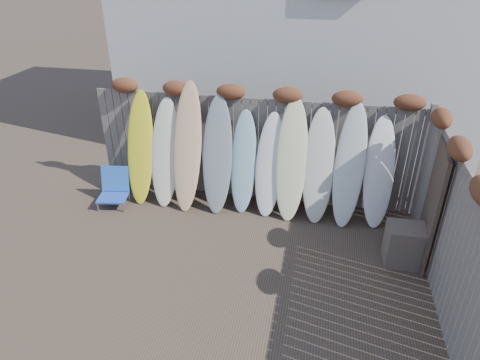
% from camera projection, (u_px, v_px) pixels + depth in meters
% --- Properties ---
extents(ground, '(80.00, 80.00, 0.00)m').
position_uv_depth(ground, '(224.00, 276.00, 6.41)').
color(ground, '#493A2D').
extents(back_fence, '(6.05, 0.28, 2.24)m').
position_uv_depth(back_fence, '(256.00, 141.00, 7.89)').
color(back_fence, slate).
rests_on(back_fence, ground).
extents(right_fence, '(0.28, 4.40, 2.24)m').
position_uv_depth(right_fence, '(451.00, 227.00, 5.56)').
color(right_fence, slate).
rests_on(right_fence, ground).
extents(house, '(8.50, 5.50, 6.33)m').
position_uv_depth(house, '(303.00, 0.00, 10.37)').
color(house, silver).
rests_on(house, ground).
extents(beach_chair, '(0.60, 0.63, 0.70)m').
position_uv_depth(beach_chair, '(114.00, 188.00, 8.09)').
color(beach_chair, blue).
rests_on(beach_chair, ground).
extents(wooden_crate, '(0.57, 0.48, 0.65)m').
position_uv_depth(wooden_crate, '(404.00, 245.00, 6.56)').
color(wooden_crate, brown).
rests_on(wooden_crate, ground).
extents(lattice_panel, '(0.19, 1.26, 1.90)m').
position_uv_depth(lattice_panel, '(432.00, 202.00, 6.46)').
color(lattice_panel, '#493B2C').
rests_on(lattice_panel, ground).
extents(surfboard_0, '(0.53, 0.75, 2.07)m').
position_uv_depth(surfboard_0, '(140.00, 148.00, 7.97)').
color(surfboard_0, yellow).
rests_on(surfboard_0, ground).
extents(surfboard_1, '(0.55, 0.71, 1.97)m').
position_uv_depth(surfboard_1, '(165.00, 153.00, 7.90)').
color(surfboard_1, '#E8E6C7').
rests_on(surfboard_1, ground).
extents(surfboard_2, '(0.54, 0.82, 2.30)m').
position_uv_depth(surfboard_2, '(187.00, 148.00, 7.72)').
color(surfboard_2, '#EFBC6E').
rests_on(surfboard_2, ground).
extents(surfboard_3, '(0.59, 0.77, 2.08)m').
position_uv_depth(surfboard_3, '(217.00, 156.00, 7.68)').
color(surfboard_3, slate).
rests_on(surfboard_3, ground).
extents(surfboard_4, '(0.49, 0.67, 1.83)m').
position_uv_depth(surfboard_4, '(243.00, 162.00, 7.73)').
color(surfboard_4, '#88B2C1').
rests_on(surfboard_4, ground).
extents(surfboard_5, '(0.54, 0.69, 1.83)m').
position_uv_depth(surfboard_5, '(270.00, 165.00, 7.62)').
color(surfboard_5, white).
rests_on(surfboard_5, ground).
extents(surfboard_6, '(0.57, 0.76, 2.11)m').
position_uv_depth(surfboard_6, '(291.00, 161.00, 7.47)').
color(surfboard_6, beige).
rests_on(surfboard_6, ground).
extents(surfboard_7, '(0.58, 0.73, 1.97)m').
position_uv_depth(surfboard_7, '(319.00, 166.00, 7.43)').
color(surfboard_7, beige).
rests_on(surfboard_7, ground).
extents(surfboard_8, '(0.57, 0.78, 2.09)m').
position_uv_depth(surfboard_8, '(350.00, 166.00, 7.29)').
color(surfboard_8, silver).
rests_on(surfboard_8, ground).
extents(surfboard_9, '(0.56, 0.71, 1.89)m').
position_uv_depth(surfboard_9, '(379.00, 173.00, 7.30)').
color(surfboard_9, white).
rests_on(surfboard_9, ground).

